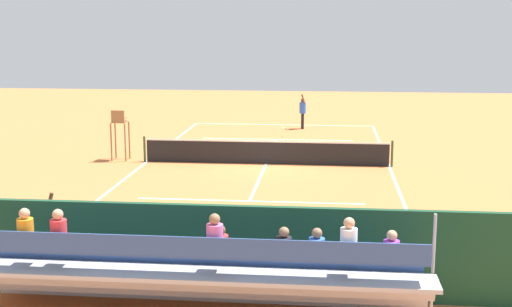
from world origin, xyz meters
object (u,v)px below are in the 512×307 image
umpire_chair (119,129)px  tennis_ball_far (302,139)px  tennis_racket (284,128)px  tennis_ball_near (283,136)px  tennis_net (266,152)px  line_judge (46,233)px  bleacher_stand (201,274)px  tennis_player (303,110)px  courtside_bench (348,263)px  equipment_bag (284,279)px

umpire_chair → tennis_ball_far: 9.65m
tennis_racket → tennis_ball_near: bearing=92.3°
tennis_net → line_judge: 13.78m
bleacher_stand → tennis_player: size_ratio=4.70×
courtside_bench → tennis_player: size_ratio=0.93×
line_judge → bleacher_stand: bearing=151.2°
tennis_player → tennis_ball_far: (-0.13, 3.49, -0.98)m
equipment_bag → tennis_player: size_ratio=0.47×
courtside_bench → tennis_net: bearing=-77.2°
umpire_chair → tennis_player: size_ratio=1.11×
tennis_net → tennis_racket: tennis_net is taller
umpire_chair → line_judge: size_ratio=1.11×
tennis_ball_near → tennis_player: bearing=-108.6°
bleacher_stand → tennis_ball_near: (-0.11, -22.39, -0.95)m
courtside_bench → line_judge: (6.92, -0.06, 0.46)m
courtside_bench → tennis_ball_near: bearing=-82.1°
tennis_ball_near → line_judge: line_judge is taller
tennis_racket → tennis_net: bearing=89.4°
tennis_net → tennis_racket: 9.66m
tennis_racket → line_judge: (4.02, 22.86, 1.00)m
equipment_bag → tennis_ball_far: (0.36, -19.57, -0.15)m
bleacher_stand → tennis_net: bearing=-89.6°
tennis_net → courtside_bench: (-3.02, 13.27, 0.06)m
courtside_bench → umpire_chair: bearing=-55.6°
equipment_bag → tennis_player: (0.49, -23.06, 0.84)m
umpire_chair → tennis_racket: bearing=-123.7°
tennis_ball_far → bleacher_stand: bearing=87.0°
line_judge → equipment_bag: bearing=178.0°
equipment_bag → tennis_ball_far: size_ratio=13.64×
bleacher_stand → line_judge: bleacher_stand is taller
umpire_chair → equipment_bag: (-7.81, 13.58, -1.13)m
tennis_net → line_judge: line_judge is taller
umpire_chair → tennis_ball_near: 9.43m
courtside_bench → tennis_racket: courtside_bench is taller
tennis_ball_far → tennis_net: bearing=78.5°
courtside_bench → line_judge: size_ratio=0.93×
tennis_player → tennis_ball_far: tennis_player is taller
tennis_racket → tennis_ball_near: (-0.11, 2.68, 0.02)m
equipment_bag → tennis_ball_near: equipment_bag is taller
tennis_racket → courtside_bench: bearing=97.2°
tennis_ball_far → tennis_racket: bearing=-71.8°
equipment_bag → tennis_net: bearing=-83.1°
equipment_bag → umpire_chair: bearing=-60.1°
tennis_net → equipment_bag: bearing=96.9°
courtside_bench → tennis_ball_far: (1.76, -19.44, -0.53)m
equipment_bag → tennis_racket: equipment_bag is taller
tennis_net → bleacher_stand: bleacher_stand is taller
umpire_chair → tennis_player: bearing=-127.7°
courtside_bench → tennis_ball_near: courtside_bench is taller
umpire_chair → tennis_ball_far: bearing=-141.2°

